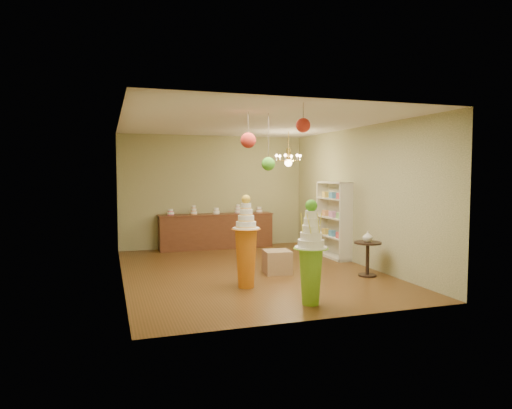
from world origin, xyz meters
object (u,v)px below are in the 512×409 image
object	(u,v)px
pedestal_green	(311,262)
sideboard	(216,230)
round_table	(368,254)
pedestal_orange	(246,250)

from	to	relation	value
pedestal_green	sideboard	distance (m)	5.53
pedestal_green	round_table	xyz separation A→B (m)	(1.87, 1.40, -0.23)
pedestal_green	pedestal_orange	xyz separation A→B (m)	(-0.63, 1.31, -0.00)
pedestal_green	sideboard	xyz separation A→B (m)	(-0.18, 5.53, -0.18)
sideboard	round_table	distance (m)	4.60
pedestal_orange	sideboard	xyz separation A→B (m)	(0.45, 4.22, -0.18)
pedestal_green	round_table	bearing A→B (deg)	36.94
pedestal_orange	round_table	world-z (taller)	pedestal_orange
pedestal_green	pedestal_orange	size ratio (longest dim) A/B	0.99
pedestal_orange	round_table	bearing A→B (deg)	2.13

